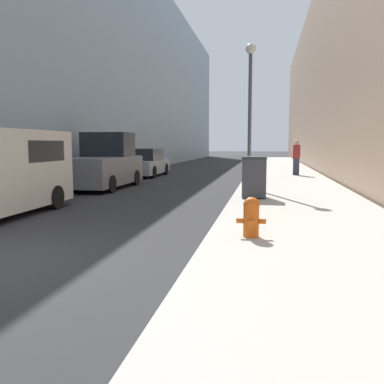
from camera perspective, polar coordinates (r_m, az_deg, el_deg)
name	(u,v)px	position (r m, az deg, el deg)	size (l,w,h in m)	color
sidewalk_right	(284,176)	(23.42, 12.14, 2.16)	(3.93, 60.00, 0.16)	#B7B2A8
building_left_glass	(79,74)	(34.79, -14.81, 14.96)	(12.00, 60.00, 14.11)	#849EB2
fire_hydrant	(251,216)	(7.45, 7.90, -3.20)	(0.51, 0.40, 0.69)	#D15614
trash_bin	(254,177)	(12.84, 8.31, 2.02)	(0.72, 0.66, 1.23)	#3D3D42
lamppost	(250,103)	(15.66, 7.73, 11.64)	(0.37, 0.37, 5.11)	#4C4C51
pickup_truck	(103,165)	(17.57, -11.84, 3.52)	(2.12, 4.80, 2.23)	slate
parked_sedan_near	(145,163)	(23.73, -6.32, 3.81)	(1.90, 4.56, 1.51)	#A3A8B2
pedestrian_on_sidewalk	(296,158)	(22.81, 13.74, 4.48)	(0.36, 0.24, 1.79)	#2D3347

